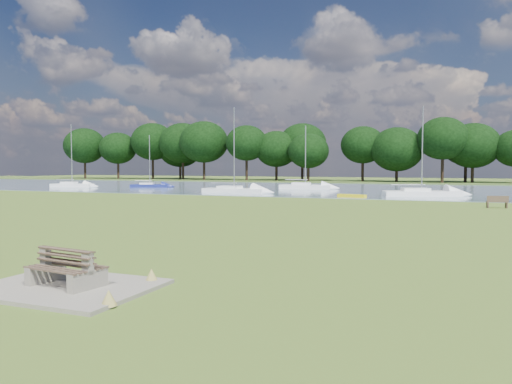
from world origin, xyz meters
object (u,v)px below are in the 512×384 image
at_px(sailboat_6, 72,184).
at_px(bench_pair, 66,269).
at_px(kayak, 352,196).
at_px(sailboat_7, 421,191).
at_px(riverbank_bench, 497,202).
at_px(sailboat_1, 305,185).
at_px(sailboat_2, 149,185).
at_px(sailboat_5, 233,189).

bearing_deg(sailboat_6, bench_pair, -61.29).
distance_m(kayak, sailboat_7, 7.35).
relative_size(bench_pair, kayak, 0.70).
distance_m(bench_pair, riverbank_bench, 32.35).
xyz_separation_m(bench_pair, sailboat_1, (-9.59, 52.74, 0.05)).
relative_size(riverbank_bench, sailboat_7, 0.17).
distance_m(sailboat_1, sailboat_7, 18.33).
bearing_deg(kayak, sailboat_2, 175.18).
bearing_deg(bench_pair, sailboat_1, 107.82).
bearing_deg(sailboat_2, sailboat_1, -9.44).
bearing_deg(riverbank_bench, sailboat_7, 107.74).
height_order(bench_pair, sailboat_5, sailboat_5).
xyz_separation_m(sailboat_1, sailboat_6, (-31.75, -7.36, -0.02)).
relative_size(kayak, sailboat_5, 0.30).
bearing_deg(sailboat_7, sailboat_2, 149.52).
distance_m(sailboat_1, sailboat_2, 21.65).
bearing_deg(riverbank_bench, bench_pair, -119.91).
height_order(sailboat_2, sailboat_5, sailboat_5).
bearing_deg(sailboat_1, sailboat_5, -116.90).
height_order(sailboat_5, sailboat_7, sailboat_5).
xyz_separation_m(riverbank_bench, kayak, (-12.05, 7.77, -0.26)).
bearing_deg(riverbank_bench, sailboat_2, 147.07).
distance_m(bench_pair, sailboat_6, 61.38).
bearing_deg(sailboat_7, riverbank_bench, -83.15).
distance_m(bench_pair, sailboat_5, 43.14).
distance_m(sailboat_5, sailboat_6, 27.50).
xyz_separation_m(sailboat_2, sailboat_6, (-10.42, -3.64, 0.08)).
distance_m(sailboat_1, sailboat_6, 32.59).
relative_size(sailboat_2, sailboat_5, 0.77).
bearing_deg(sailboat_5, sailboat_1, 71.97).
relative_size(sailboat_1, sailboat_7, 0.93).
bearing_deg(sailboat_2, sailboat_7, -29.86).
height_order(bench_pair, sailboat_6, sailboat_6).
bearing_deg(sailboat_2, kayak, -39.26).
relative_size(sailboat_1, sailboat_6, 0.93).
xyz_separation_m(sailboat_6, sailboat_7, (46.79, -3.13, -0.00)).
bearing_deg(sailboat_5, kayak, -8.15).
bearing_deg(kayak, sailboat_6, -175.13).
bearing_deg(sailboat_7, sailboat_5, 164.52).
bearing_deg(sailboat_6, sailboat_5, -23.37).
height_order(kayak, sailboat_5, sailboat_5).
height_order(bench_pair, sailboat_2, sailboat_2).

